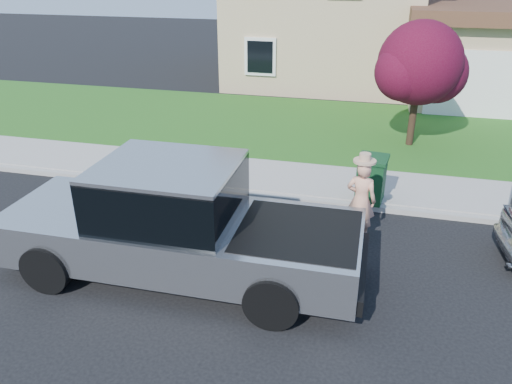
{
  "coord_description": "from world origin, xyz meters",
  "views": [
    {
      "loc": [
        2.63,
        -7.55,
        5.17
      ],
      "look_at": [
        0.57,
        0.7,
        1.2
      ],
      "focal_mm": 35.0,
      "sensor_mm": 36.0,
      "label": 1
    }
  ],
  "objects_px": {
    "woman": "(361,199)",
    "ornamental_tree": "(421,67)",
    "pickup_truck": "(178,225)",
    "trash_bin": "(371,179)"
  },
  "relations": [
    {
      "from": "woman",
      "to": "trash_bin",
      "type": "xyz_separation_m",
      "value": [
        0.16,
        1.5,
        -0.18
      ]
    },
    {
      "from": "woman",
      "to": "trash_bin",
      "type": "distance_m",
      "value": 1.51
    },
    {
      "from": "pickup_truck",
      "to": "trash_bin",
      "type": "xyz_separation_m",
      "value": [
        3.18,
        3.6,
        -0.3
      ]
    },
    {
      "from": "pickup_truck",
      "to": "ornamental_tree",
      "type": "relative_size",
      "value": 1.79
    },
    {
      "from": "ornamental_tree",
      "to": "trash_bin",
      "type": "relative_size",
      "value": 3.44
    },
    {
      "from": "pickup_truck",
      "to": "woman",
      "type": "relative_size",
      "value": 3.55
    },
    {
      "from": "ornamental_tree",
      "to": "trash_bin",
      "type": "height_order",
      "value": "ornamental_tree"
    },
    {
      "from": "pickup_truck",
      "to": "trash_bin",
      "type": "distance_m",
      "value": 4.81
    },
    {
      "from": "woman",
      "to": "ornamental_tree",
      "type": "height_order",
      "value": "ornamental_tree"
    },
    {
      "from": "ornamental_tree",
      "to": "trash_bin",
      "type": "distance_m",
      "value": 4.78
    }
  ]
}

